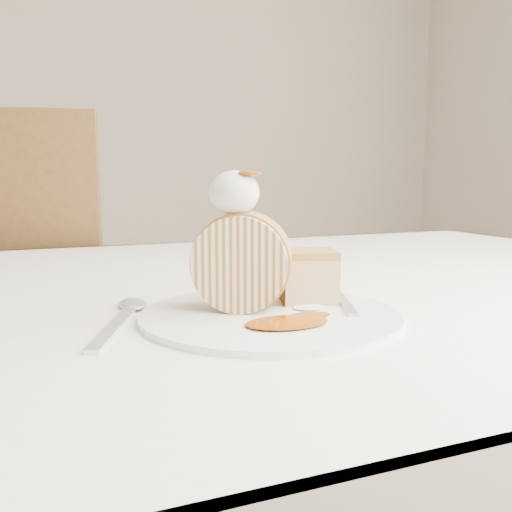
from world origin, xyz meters
name	(u,v)px	position (x,y,z in m)	size (l,w,h in m)	color
table	(253,351)	(0.00, 0.20, 0.66)	(1.40, 0.90, 0.75)	silver
plate	(270,315)	(-0.06, 0.02, 0.75)	(0.24, 0.24, 0.01)	white
roulade_slice	(242,262)	(-0.07, 0.04, 0.80)	(0.09, 0.09, 0.05)	beige
cake_chunk	(308,279)	(0.00, 0.05, 0.78)	(0.05, 0.05, 0.04)	#A37B3D
whipped_cream	(234,193)	(-0.08, 0.05, 0.87)	(0.05, 0.05, 0.04)	white
caramel_drizzle	(250,167)	(-0.07, 0.03, 0.89)	(0.02, 0.02, 0.01)	#893605
caramel_pool	(287,322)	(-0.06, -0.02, 0.76)	(0.07, 0.05, 0.00)	#893605
fork	(344,303)	(0.02, 0.02, 0.76)	(0.02, 0.14, 0.00)	silver
spoon	(113,329)	(-0.20, 0.03, 0.75)	(0.02, 0.16, 0.00)	silver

